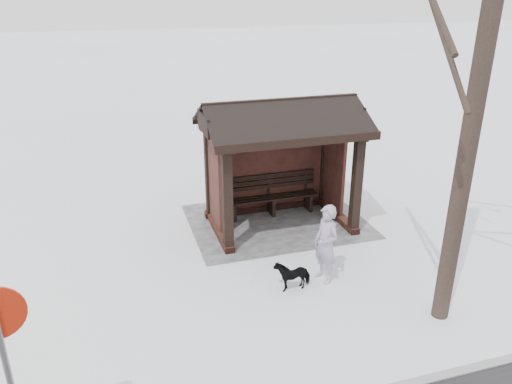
{
  "coord_description": "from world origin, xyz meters",
  "views": [
    {
      "loc": [
        3.73,
        10.22,
        5.38
      ],
      "look_at": [
        0.84,
        0.8,
        1.29
      ],
      "focal_mm": 35.0,
      "sensor_mm": 36.0,
      "label": 1
    }
  ],
  "objects": [
    {
      "name": "road_sign",
      "position": [
        5.08,
        5.28,
        1.8
      ],
      "size": [
        0.64,
        0.15,
        2.52
      ],
      "rotation": [
        0.0,
        0.0,
        0.18
      ],
      "color": "gray",
      "rests_on": "ground"
    },
    {
      "name": "ground",
      "position": [
        0.0,
        0.0,
        0.0
      ],
      "size": [
        120.0,
        120.0,
        0.0
      ],
      "primitive_type": "plane",
      "color": "white",
      "rests_on": "ground"
    },
    {
      "name": "dog",
      "position": [
        0.67,
        2.61,
        0.29
      ],
      "size": [
        0.7,
        0.36,
        0.58
      ],
      "primitive_type": "imported",
      "rotation": [
        0.0,
        0.0,
        1.64
      ],
      "color": "black",
      "rests_on": "ground"
    },
    {
      "name": "pedestrian",
      "position": [
        -0.03,
        2.55,
        0.79
      ],
      "size": [
        0.52,
        0.66,
        1.59
      ],
      "primitive_type": "imported",
      "rotation": [
        0.0,
        0.0,
        1.84
      ],
      "color": "#A598B3",
      "rests_on": "ground"
    },
    {
      "name": "trampled_patch",
      "position": [
        0.0,
        -0.2,
        0.01
      ],
      "size": [
        4.2,
        3.2,
        0.02
      ],
      "primitive_type": "cube",
      "color": "#939398",
      "rests_on": "ground"
    },
    {
      "name": "bus_shelter",
      "position": [
        0.0,
        -0.16,
        2.17
      ],
      "size": [
        3.6,
        2.4,
        3.09
      ],
      "color": "#321712",
      "rests_on": "ground"
    }
  ]
}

